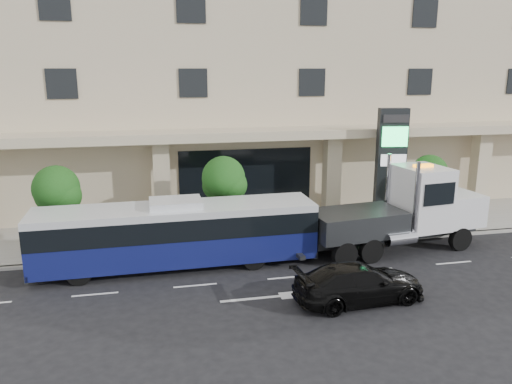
# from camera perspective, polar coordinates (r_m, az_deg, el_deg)

# --- Properties ---
(ground) EXTENTS (120.00, 120.00, 0.00)m
(ground) POSITION_cam_1_polar(r_m,az_deg,el_deg) (23.25, 2.65, -8.28)
(ground) COLOR black
(ground) RESTS_ON ground
(sidewalk) EXTENTS (120.00, 6.00, 0.15)m
(sidewalk) POSITION_cam_1_polar(r_m,az_deg,el_deg) (27.79, 0.04, -4.35)
(sidewalk) COLOR gray
(sidewalk) RESTS_ON ground
(curb) EXTENTS (120.00, 0.30, 0.15)m
(curb) POSITION_cam_1_polar(r_m,az_deg,el_deg) (25.03, 1.49, -6.44)
(curb) COLOR gray
(curb) RESTS_ON ground
(convention_center) EXTENTS (60.00, 17.60, 20.00)m
(convention_center) POSITION_cam_1_polar(r_m,az_deg,el_deg) (36.67, -3.51, 15.73)
(convention_center) COLOR #C8B496
(convention_center) RESTS_ON ground
(tree_left) EXTENTS (2.27, 2.20, 4.22)m
(tree_left) POSITION_cam_1_polar(r_m,az_deg,el_deg) (25.44, -21.79, 0.03)
(tree_left) COLOR #422B19
(tree_left) RESTS_ON sidewalk
(tree_mid) EXTENTS (2.28, 2.20, 4.38)m
(tree_mid) POSITION_cam_1_polar(r_m,az_deg,el_deg) (25.27, -3.67, 1.26)
(tree_mid) COLOR #422B19
(tree_mid) RESTS_ON sidewalk
(tree_right) EXTENTS (2.10, 2.00, 4.04)m
(tree_right) POSITION_cam_1_polar(r_m,az_deg,el_deg) (29.24, 19.23, 1.79)
(tree_right) COLOR #422B19
(tree_right) RESTS_ON sidewalk
(city_bus) EXTENTS (12.52, 2.81, 3.16)m
(city_bus) POSITION_cam_1_polar(r_m,az_deg,el_deg) (22.74, -9.06, -4.64)
(city_bus) COLOR black
(city_bus) RESTS_ON ground
(tow_truck) EXTENTS (10.27, 3.56, 4.65)m
(tow_truck) POSITION_cam_1_polar(r_m,az_deg,el_deg) (25.66, 16.58, -2.20)
(tow_truck) COLOR #2D3033
(tow_truck) RESTS_ON ground
(black_sedan) EXTENTS (5.32, 2.50, 1.50)m
(black_sedan) POSITION_cam_1_polar(r_m,az_deg,el_deg) (19.93, 11.70, -10.14)
(black_sedan) COLOR black
(black_sedan) RESTS_ON ground
(signage_pylon) EXTENTS (1.70, 0.84, 6.55)m
(signage_pylon) POSITION_cam_1_polar(r_m,az_deg,el_deg) (28.97, 15.12, 2.86)
(signage_pylon) COLOR black
(signage_pylon) RESTS_ON sidewalk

